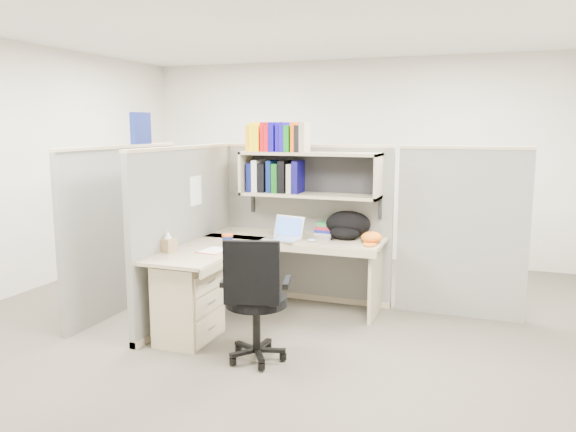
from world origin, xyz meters
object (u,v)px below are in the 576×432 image
at_px(laptop, 283,228).
at_px(backpack, 347,225).
at_px(task_chair, 256,319).
at_px(desk, 219,284).
at_px(snack_canister, 228,239).

distance_m(laptop, backpack, 0.62).
bearing_deg(task_chair, laptop, 100.49).
bearing_deg(task_chair, desk, 138.24).
height_order(snack_canister, task_chair, task_chair).
distance_m(desk, task_chair, 0.76).
bearing_deg(backpack, desk, -130.49).
relative_size(laptop, snack_canister, 3.16).
xyz_separation_m(laptop, backpack, (0.55, 0.30, 0.02)).
distance_m(desk, backpack, 1.38).
relative_size(desk, task_chair, 1.75).
distance_m(backpack, task_chair, 1.59).
relative_size(desk, backpack, 3.91).
height_order(laptop, task_chair, task_chair).
relative_size(snack_canister, task_chair, 0.10).
relative_size(desk, laptop, 5.42).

